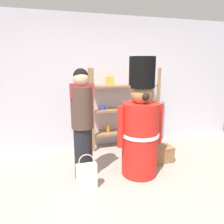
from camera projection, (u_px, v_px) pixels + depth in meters
ground_plane at (142, 209)px, 2.46m from camera, size 6.40×6.40×0.00m
back_wall at (100, 83)px, 4.23m from camera, size 6.40×0.12×2.60m
merchandise_shelf at (124, 108)px, 4.26m from camera, size 1.41×0.35×1.61m
teddy_bear_guard at (140, 127)px, 3.11m from camera, size 0.72×0.57×1.78m
person_shopper at (82, 123)px, 2.99m from camera, size 0.33×0.32×1.62m
shopping_bag at (87, 176)px, 2.84m from camera, size 0.28×0.10×0.50m
display_crate at (162, 153)px, 3.67m from camera, size 0.36×0.29×0.27m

